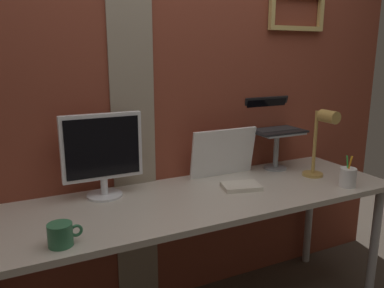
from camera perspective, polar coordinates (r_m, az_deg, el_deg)
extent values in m
cube|color=brown|center=(2.20, -4.41, 7.12)|extent=(3.27, 0.12, 2.48)
cube|color=gray|center=(2.07, -8.82, 6.62)|extent=(0.24, 0.01, 2.48)
cube|color=tan|center=(2.58, 15.15, 16.18)|extent=(0.41, 0.03, 0.03)
cube|color=tan|center=(2.47, 11.75, 18.81)|extent=(0.03, 0.03, 0.17)
cube|color=tan|center=(2.72, 18.49, 17.90)|extent=(0.03, 0.03, 0.17)
cube|color=beige|center=(1.99, 1.29, -8.05)|extent=(2.14, 0.66, 0.03)
cylinder|color=#B2B2B7|center=(2.57, 25.32, -13.62)|extent=(0.05, 0.05, 0.74)
cylinder|color=#B2B2B7|center=(2.89, 16.93, -9.81)|extent=(0.05, 0.05, 0.74)
cylinder|color=white|center=(2.02, -12.79, -7.38)|extent=(0.18, 0.18, 0.01)
cylinder|color=white|center=(2.01, -12.86, -6.12)|extent=(0.04, 0.04, 0.08)
cube|color=white|center=(1.95, -13.17, -0.40)|extent=(0.40, 0.04, 0.33)
cube|color=black|center=(1.93, -13.03, -0.52)|extent=(0.36, 0.00, 0.29)
cylinder|color=gray|center=(2.48, 12.20, -3.46)|extent=(0.14, 0.14, 0.01)
cylinder|color=gray|center=(2.45, 12.33, -0.91)|extent=(0.03, 0.03, 0.22)
cube|color=gray|center=(2.43, 12.46, 1.67)|extent=(0.28, 0.22, 0.01)
cube|color=black|center=(2.42, 12.47, 1.92)|extent=(0.32, 0.21, 0.01)
cube|color=#2D2D30|center=(2.44, 12.24, 2.17)|extent=(0.28, 0.12, 0.00)
cube|color=black|center=(2.52, 10.61, 4.77)|extent=(0.32, 0.07, 0.19)
cube|color=black|center=(2.51, 10.70, 4.71)|extent=(0.29, 0.05, 0.16)
cube|color=white|center=(2.26, 4.67, -1.28)|extent=(0.41, 0.06, 0.29)
cylinder|color=tan|center=(2.40, 17.39, -4.29)|extent=(0.12, 0.12, 0.02)
cylinder|color=tan|center=(2.35, 17.72, 0.21)|extent=(0.02, 0.02, 0.37)
cylinder|color=tan|center=(2.26, 19.58, 3.83)|extent=(0.07, 0.11, 0.07)
cylinder|color=white|center=(2.26, 22.04, -4.60)|extent=(0.09, 0.09, 0.10)
cylinder|color=green|center=(2.25, 22.07, -3.65)|extent=(0.01, 0.04, 0.16)
cylinder|color=orange|center=(2.24, 22.10, -3.64)|extent=(0.03, 0.04, 0.17)
cylinder|color=yellow|center=(2.25, 22.14, -3.66)|extent=(0.02, 0.02, 0.16)
cylinder|color=#33724C|center=(1.57, -18.91, -12.58)|extent=(0.09, 0.09, 0.09)
torus|color=#33724C|center=(1.57, -16.75, -12.16)|extent=(0.05, 0.01, 0.05)
cube|color=silver|center=(2.10, 7.28, -6.23)|extent=(0.23, 0.19, 0.02)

